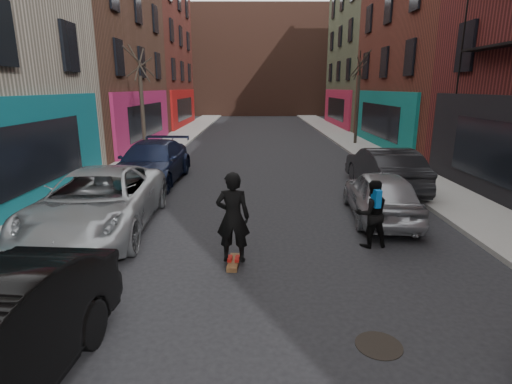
{
  "coord_description": "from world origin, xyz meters",
  "views": [
    {
      "loc": [
        -0.45,
        -2.62,
        3.75
      ],
      "look_at": [
        -0.44,
        5.53,
        1.6
      ],
      "focal_mm": 28.0,
      "sensor_mm": 36.0,
      "label": 1
    }
  ],
  "objects_px": {
    "parked_right_far": "(381,194)",
    "skateboarder": "(233,217)",
    "manhole": "(379,345)",
    "tree_left_far": "(141,95)",
    "parked_right_end": "(384,169)",
    "parked_left_far": "(98,202)",
    "tree_right_far": "(358,90)",
    "pedestrian": "(372,213)",
    "skateboard": "(234,262)",
    "parked_left_end": "(152,163)"
  },
  "relations": [
    {
      "from": "skateboard",
      "to": "parked_left_far",
      "type": "bearing_deg",
      "value": 153.21
    },
    {
      "from": "tree_right_far",
      "to": "pedestrian",
      "type": "relative_size",
      "value": 4.14
    },
    {
      "from": "manhole",
      "to": "tree_left_far",
      "type": "bearing_deg",
      "value": 116.2
    },
    {
      "from": "tree_right_far",
      "to": "pedestrian",
      "type": "distance_m",
      "value": 18.19
    },
    {
      "from": "parked_right_end",
      "to": "skateboarder",
      "type": "relative_size",
      "value": 2.48
    },
    {
      "from": "tree_left_far",
      "to": "manhole",
      "type": "distance_m",
      "value": 17.54
    },
    {
      "from": "tree_left_far",
      "to": "pedestrian",
      "type": "height_order",
      "value": "tree_left_far"
    },
    {
      "from": "tree_right_far",
      "to": "pedestrian",
      "type": "xyz_separation_m",
      "value": [
        -3.88,
        -17.56,
        -2.7
      ]
    },
    {
      "from": "tree_right_far",
      "to": "parked_right_far",
      "type": "bearing_deg",
      "value": -101.02
    },
    {
      "from": "tree_right_far",
      "to": "parked_left_far",
      "type": "bearing_deg",
      "value": -123.17
    },
    {
      "from": "parked_left_far",
      "to": "parked_right_end",
      "type": "xyz_separation_m",
      "value": [
        8.92,
        4.41,
        -0.02
      ]
    },
    {
      "from": "parked_left_end",
      "to": "parked_right_end",
      "type": "xyz_separation_m",
      "value": [
        8.92,
        -1.2,
        -0.01
      ]
    },
    {
      "from": "parked_right_end",
      "to": "skateboard",
      "type": "height_order",
      "value": "parked_right_end"
    },
    {
      "from": "parked_left_far",
      "to": "parked_left_end",
      "type": "height_order",
      "value": "parked_left_far"
    },
    {
      "from": "parked_right_end",
      "to": "skateboarder",
      "type": "bearing_deg",
      "value": 49.66
    },
    {
      "from": "tree_right_far",
      "to": "parked_left_far",
      "type": "xyz_separation_m",
      "value": [
        -10.8,
        -16.52,
        -2.71
      ]
    },
    {
      "from": "parked_left_far",
      "to": "parked_left_end",
      "type": "bearing_deg",
      "value": 87.03
    },
    {
      "from": "tree_right_far",
      "to": "pedestrian",
      "type": "bearing_deg",
      "value": -102.46
    },
    {
      "from": "skateboarder",
      "to": "manhole",
      "type": "xyz_separation_m",
      "value": [
        2.33,
        -2.82,
        -1.08
      ]
    },
    {
      "from": "skateboard",
      "to": "skateboarder",
      "type": "distance_m",
      "value": 1.04
    },
    {
      "from": "tree_left_far",
      "to": "parked_right_end",
      "type": "relative_size",
      "value": 1.33
    },
    {
      "from": "skateboarder",
      "to": "manhole",
      "type": "distance_m",
      "value": 3.81
    },
    {
      "from": "tree_right_far",
      "to": "skateboarder",
      "type": "bearing_deg",
      "value": -110.96
    },
    {
      "from": "pedestrian",
      "to": "tree_right_far",
      "type": "bearing_deg",
      "value": -110.74
    },
    {
      "from": "skateboarder",
      "to": "manhole",
      "type": "height_order",
      "value": "skateboarder"
    },
    {
      "from": "tree_right_far",
      "to": "skateboarder",
      "type": "distance_m",
      "value": 20.09
    },
    {
      "from": "parked_right_far",
      "to": "manhole",
      "type": "distance_m",
      "value": 6.34
    },
    {
      "from": "skateboard",
      "to": "manhole",
      "type": "relative_size",
      "value": 1.14
    },
    {
      "from": "parked_left_far",
      "to": "pedestrian",
      "type": "bearing_deg",
      "value": -11.52
    },
    {
      "from": "skateboard",
      "to": "pedestrian",
      "type": "bearing_deg",
      "value": 20.99
    },
    {
      "from": "parked_right_far",
      "to": "skateboard",
      "type": "xyz_separation_m",
      "value": [
        -4.13,
        -3.21,
        -0.67
      ]
    },
    {
      "from": "pedestrian",
      "to": "parked_left_end",
      "type": "bearing_deg",
      "value": -52.16
    },
    {
      "from": "parked_left_end",
      "to": "skateboard",
      "type": "bearing_deg",
      "value": -62.56
    },
    {
      "from": "tree_right_far",
      "to": "skateboard",
      "type": "bearing_deg",
      "value": -110.96
    },
    {
      "from": "parked_right_far",
      "to": "skateboarder",
      "type": "distance_m",
      "value": 5.24
    },
    {
      "from": "parked_left_end",
      "to": "pedestrian",
      "type": "bearing_deg",
      "value": -41.89
    },
    {
      "from": "parked_right_far",
      "to": "manhole",
      "type": "xyz_separation_m",
      "value": [
        -1.8,
        -6.03,
        -0.72
      ]
    },
    {
      "from": "parked_right_far",
      "to": "skateboarder",
      "type": "height_order",
      "value": "skateboarder"
    },
    {
      "from": "parked_right_far",
      "to": "pedestrian",
      "type": "height_order",
      "value": "pedestrian"
    },
    {
      "from": "parked_left_end",
      "to": "pedestrian",
      "type": "xyz_separation_m",
      "value": [
        6.92,
        -6.66,
        0.01
      ]
    },
    {
      "from": "tree_right_far",
      "to": "parked_right_end",
      "type": "relative_size",
      "value": 1.39
    },
    {
      "from": "parked_left_end",
      "to": "skateboarder",
      "type": "xyz_separation_m",
      "value": [
        3.67,
        -7.71,
        0.27
      ]
    },
    {
      "from": "skateboard",
      "to": "tree_left_far",
      "type": "bearing_deg",
      "value": 115.63
    },
    {
      "from": "tree_left_far",
      "to": "skateboard",
      "type": "relative_size",
      "value": 8.12
    },
    {
      "from": "parked_right_far",
      "to": "manhole",
      "type": "relative_size",
      "value": 6.07
    },
    {
      "from": "parked_right_end",
      "to": "pedestrian",
      "type": "bearing_deg",
      "value": 68.4
    },
    {
      "from": "skateboarder",
      "to": "pedestrian",
      "type": "height_order",
      "value": "skateboarder"
    },
    {
      "from": "tree_left_far",
      "to": "parked_left_far",
      "type": "relative_size",
      "value": 1.1
    },
    {
      "from": "tree_left_far",
      "to": "parked_right_end",
      "type": "distance_m",
      "value": 12.43
    },
    {
      "from": "tree_right_far",
      "to": "parked_left_end",
      "type": "bearing_deg",
      "value": -134.72
    }
  ]
}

